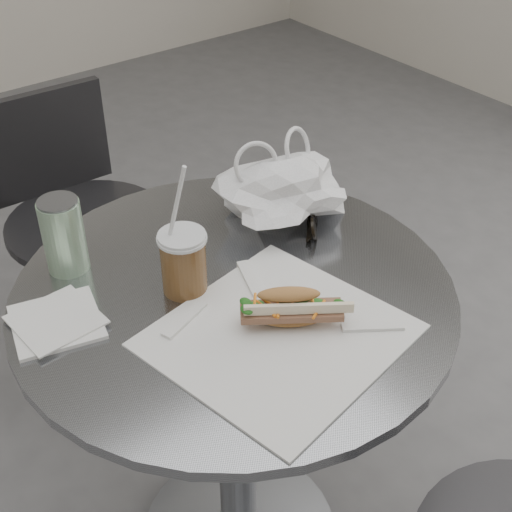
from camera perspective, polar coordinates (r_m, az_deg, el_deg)
cafe_table at (r=1.41m, az=-1.59°, el=-11.31°), size 0.76×0.76×0.74m
chair_far at (r=1.99m, az=-13.36°, el=-0.21°), size 0.41×0.42×0.78m
sandwich_paper at (r=1.13m, az=1.82°, el=-6.37°), size 0.41×0.40×0.00m
banh_mi at (r=1.13m, az=2.76°, el=-4.15°), size 0.20×0.18×0.07m
iced_coffee at (r=1.19m, az=-5.83°, el=-0.42°), size 0.08×0.08×0.24m
sunglasses at (r=1.36m, az=4.57°, el=2.71°), size 0.08×0.09×0.05m
plastic_bag at (r=1.36m, az=2.26°, el=5.21°), size 0.25×0.20×0.12m
napkin_stack at (r=1.19m, az=-15.69°, el=-5.06°), size 0.17×0.17×0.01m
drink_can at (r=1.27m, az=-15.15°, el=1.61°), size 0.07×0.07×0.14m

